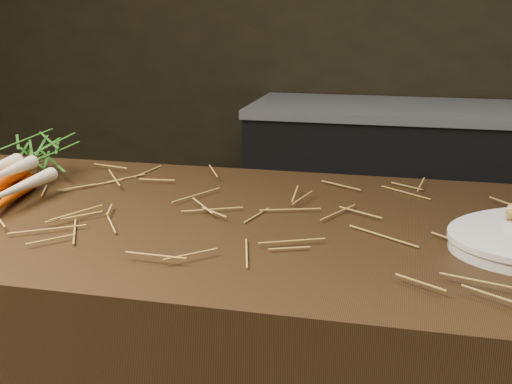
# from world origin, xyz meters

# --- Properties ---
(back_counter) EXTENTS (1.82, 0.62, 0.84)m
(back_counter) POSITION_xyz_m (0.30, 2.18, 0.42)
(back_counter) COLOR black
(back_counter) RESTS_ON ground
(straw_bedding) EXTENTS (1.40, 0.60, 0.02)m
(straw_bedding) POSITION_xyz_m (0.00, 0.30, 0.91)
(straw_bedding) COLOR #AA8A34
(straw_bedding) RESTS_ON main_counter
(root_veg_bunch) EXTENTS (0.21, 0.48, 0.09)m
(root_veg_bunch) POSITION_xyz_m (-0.68, 0.38, 0.94)
(root_veg_bunch) COLOR #D14000
(root_veg_bunch) RESTS_ON main_counter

